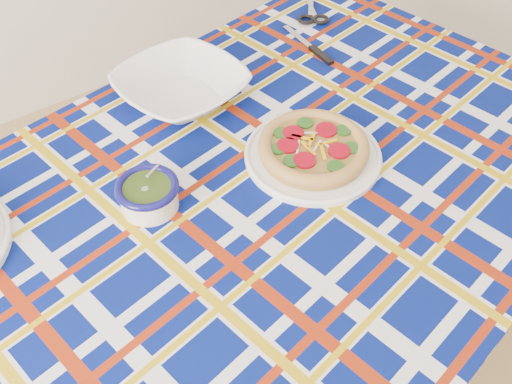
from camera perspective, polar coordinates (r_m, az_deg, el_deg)
dining_table at (r=1.26m, az=-0.09°, el=-2.55°), size 1.85×1.33×0.79m
tablecloth at (r=1.25m, az=-0.09°, el=-1.77°), size 1.89×1.37×0.11m
main_focaccia_plate at (r=1.27m, az=5.77°, el=4.45°), size 0.39×0.39×0.06m
pesto_bowl at (r=1.17m, az=-10.74°, el=-0.09°), size 0.14×0.14×0.08m
serving_bowl at (r=1.43m, az=-7.48°, el=10.34°), size 0.35×0.35×0.07m
table_knife at (r=1.68m, az=4.36°, el=15.17°), size 0.04×0.24×0.01m
kitchen_scissors at (r=1.83m, az=5.51°, el=18.07°), size 0.20×0.23×0.02m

